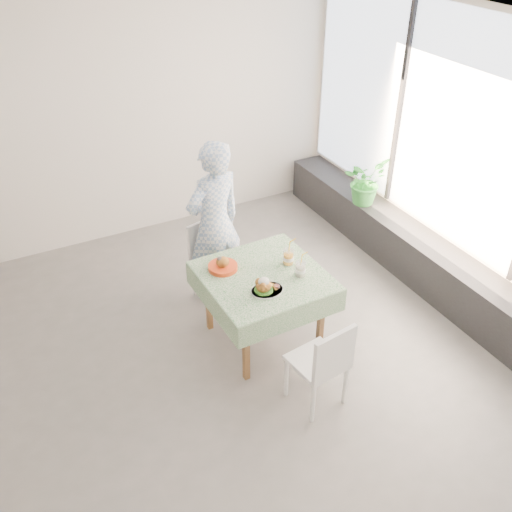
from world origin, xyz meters
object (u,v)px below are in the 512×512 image
juice_cup_orange (288,257)px  cafe_table (263,300)px  chair_near (317,377)px  diner (214,224)px  potted_plant (365,181)px  main_dish (265,287)px  chair_far (215,274)px

juice_cup_orange → cafe_table: bearing=-169.5°
chair_near → diner: 1.81m
cafe_table → potted_plant: bearing=29.1°
cafe_table → juice_cup_orange: (0.28, 0.05, 0.35)m
main_dish → cafe_table: bearing=65.0°
chair_near → potted_plant: (1.85, 1.92, 0.51)m
cafe_table → main_dish: size_ratio=3.69×
chair_far → potted_plant: size_ratio=1.51×
cafe_table → main_dish: 0.41m
diner → potted_plant: diner is taller
diner → juice_cup_orange: bearing=102.8°
potted_plant → chair_far: bearing=-174.0°
diner → chair_near: bearing=81.0°
chair_near → chair_far: bearing=94.7°
cafe_table → juice_cup_orange: bearing=10.5°
chair_far → main_dish: (0.01, -1.06, 0.54)m
potted_plant → diner: bearing=-173.7°
diner → potted_plant: bearing=173.0°
main_dish → juice_cup_orange: bearing=35.6°
chair_near → main_dish: 0.85m
chair_far → juice_cup_orange: (0.39, -0.78, 0.55)m
main_dish → chair_near: bearing=-78.5°
cafe_table → diner: bearing=96.9°
juice_cup_orange → main_dish: bearing=-144.4°
cafe_table → chair_far: size_ratio=1.28×
cafe_table → potted_plant: size_ratio=1.94×
chair_near → potted_plant: potted_plant is taller
cafe_table → chair_far: 0.87m
diner → juice_cup_orange: (0.38, -0.77, -0.05)m
diner → juice_cup_orange: diner is taller
juice_cup_orange → chair_far: bearing=116.7°
chair_far → potted_plant: bearing=6.0°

